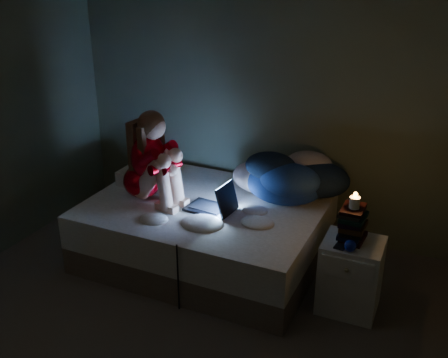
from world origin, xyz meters
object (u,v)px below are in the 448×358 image
Objects in this scene: laptop at (209,195)px; nightstand at (350,276)px; candle at (355,203)px; phone at (341,245)px; bed at (206,231)px; woman at (141,155)px.

laptop is 0.68× the size of nightstand.
candle reaches higher than phone.
woman is (-0.50, -0.13, 0.64)m from bed.
candle reaches higher than nightstand.
nightstand is at bearing -40.09° from candle.
woman reaches higher than bed.
phone reaches higher than bed.
woman is 1.71m from phone.
bed is 1.25m from nightstand.
phone is (1.67, -0.13, -0.34)m from woman.
bed is at bearing 172.62° from candle.
bed is at bearing 174.83° from phone.
laptop is 4.63× the size of candle.
bed is 23.08× the size of candle.
nightstand reaches higher than bed.
woman is 9.65× the size of candle.
bed is 0.82m from woman.
bed is at bearing 170.52° from nightstand.
laptop is (0.58, 0.04, -0.26)m from woman.
phone is at bearing -12.64° from bed.
woman is at bearing 179.06° from candle.
laptop reaches higher than bed.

